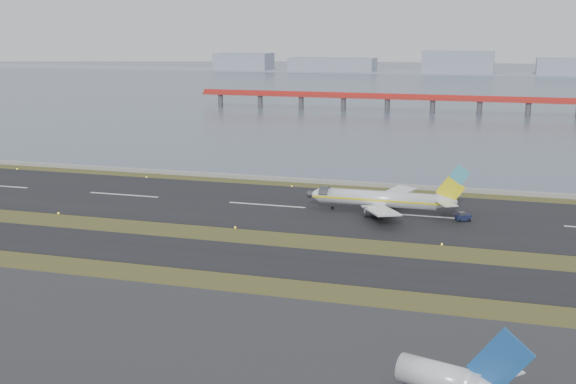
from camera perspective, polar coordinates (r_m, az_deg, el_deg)
name	(u,v)px	position (r m, az deg, el deg)	size (l,w,h in m)	color
ground	(223,238)	(153.50, -5.18, -3.61)	(1000.00, 1000.00, 0.00)	#2F4217
apron_strip	(78,343)	(107.44, -16.25, -11.39)	(1000.00, 50.00, 0.10)	#2F2F31
taxiway_strip	(200,254)	(142.90, -6.96, -4.88)	(1000.00, 18.00, 0.10)	black
runway_strip	(267,205)	(180.73, -1.69, -1.04)	(1000.00, 45.00, 0.10)	black
seawall	(299,180)	(208.63, 0.88, 0.95)	(1000.00, 2.50, 1.00)	gray
bay_water	(432,84)	(600.80, 11.33, 8.36)	(1400.00, 800.00, 1.30)	#475666
red_pier	(433,99)	(389.95, 11.38, 7.21)	(260.00, 5.00, 10.20)	red
far_shoreline	(462,67)	(758.76, 13.55, 9.57)	(1400.00, 80.00, 60.50)	#949DAF
airliner	(384,199)	(173.64, 7.56, -0.57)	(38.52, 32.89, 12.80)	white
pushback_tug	(463,217)	(170.28, 13.65, -1.92)	(3.86, 3.12, 2.16)	#141B39
second_airliner_tail	(456,379)	(89.68, 13.15, -14.21)	(15.76, 12.71, 9.86)	white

